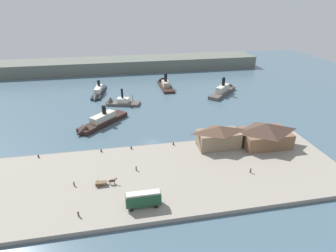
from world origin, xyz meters
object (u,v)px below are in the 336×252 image
Objects in this scene: mooring_post_west at (173,144)px; ferry_mid_harbor at (98,93)px; ferry_moored_west at (224,90)px; horse_cart at (105,182)px; ferry_shed_central_terminal at (265,134)px; street_tram at (143,198)px; pedestrian_near_cart at (251,170)px; ferry_outer_harbor at (99,123)px; pedestrian_walking_west at (136,168)px; ferry_near_quay at (118,102)px; ferry_shed_customs_shed at (219,136)px; mooring_post_east at (131,148)px; pedestrian_near_west_shed at (74,184)px; pedestrian_walking_east at (78,214)px; mooring_post_center_west at (101,150)px; mooring_post_center_east at (38,156)px; ferry_moored_east at (165,84)px.

mooring_post_west is 0.04× the size of ferry_mid_harbor.
horse_cart is at bearing -131.05° from ferry_moored_west.
ferry_shed_central_terminal is 50.58m from street_tram.
pedestrian_near_cart is 62.73m from ferry_outer_harbor.
pedestrian_walking_west is at bearing 167.26° from pedestrian_near_cart.
ferry_near_quay is (-3.81, 59.85, -0.91)m from pedestrian_walking_west.
ferry_moored_west is (20.76, 74.22, -0.34)m from pedestrian_near_cart.
ferry_shed_customs_shed is at bearing 41.28° from street_tram.
ferry_shed_customs_shed is 49.28m from ferry_outer_harbor.
pedestrian_walking_west is 1.75× the size of mooring_post_west.
ferry_shed_customs_shed reaches higher than mooring_post_east.
ferry_mid_harbor is at bearing 98.95° from street_tram.
pedestrian_near_west_shed is at bearing -163.90° from ferry_shed_customs_shed.
mooring_post_east is (14.49, 29.63, -0.29)m from pedestrian_walking_east.
horse_cart is (-9.49, 10.48, -1.53)m from street_tram.
ferry_mid_harbor is (-3.35, 62.58, -0.39)m from mooring_post_center_west.
pedestrian_walking_east is at bearing -132.46° from pedestrian_walking_west.
ferry_mid_harbor is at bearing 122.84° from ferry_shed_customs_shed.
horse_cart reaches higher than mooring_post_west.
ferry_shed_customs_shed is 2.43× the size of horse_cart.
pedestrian_near_cart is 48.27m from mooring_post_center_west.
street_tram is 92.73m from ferry_mid_harbor.
ferry_outer_harbor is at bearing -154.99° from ferry_moored_west.
mooring_post_center_east is (-21.39, 18.64, -0.47)m from horse_cart.
street_tram is 104.13m from ferry_moored_east.
ferry_mid_harbor is at bearing 130.98° from ferry_shed_central_terminal.
ferry_shed_central_terminal is 18.45× the size of mooring_post_center_west.
ferry_moored_west is at bearing 57.16° from street_tram.
pedestrian_near_west_shed is 100.54m from ferry_moored_west.
ferry_shed_central_terminal reaches higher than ferry_near_quay.
ferry_mid_harbor is 39.17m from ferry_moored_east.
street_tram is 0.39× the size of ferry_outer_harbor.
mooring_post_center_west is (-55.91, 5.65, -3.70)m from ferry_shed_central_terminal.
ferry_shed_central_terminal is 10.95× the size of pedestrian_near_west_shed.
mooring_post_west is 66.72m from ferry_moored_west.
ferry_moored_west is at bearing 25.01° from ferry_outer_harbor.
mooring_post_east is (-29.56, 3.99, -3.51)m from ferry_shed_customs_shed.
mooring_post_east is (-0.59, 13.15, -0.27)m from pedestrian_walking_west.
ferry_shed_central_terminal is at bearing -5.77° from mooring_post_center_west.
horse_cart is 28.38m from mooring_post_center_east.
pedestrian_near_cart reaches higher than mooring_post_east.
pedestrian_near_west_shed is (-8.38, 1.17, -0.23)m from horse_cart.
ferry_shed_central_terminal reaches higher than ferry_mid_harbor.
ferry_outer_harbor is at bearing 94.07° from mooring_post_center_west.
mooring_post_center_east is 1.00× the size of mooring_post_center_west.
ferry_near_quay is (13.60, 64.07, -0.88)m from pedestrian_near_west_shed.
ferry_mid_harbor is 1.13× the size of ferry_outer_harbor.
ferry_moored_west is (68.87, 83.23, -0.32)m from pedestrian_walking_east.
ferry_mid_harbor is (-28.06, 62.57, -0.39)m from mooring_post_west.
ferry_shed_customs_shed is 48.39m from pedestrian_near_west_shed.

